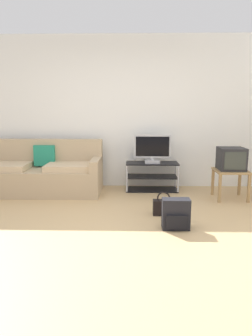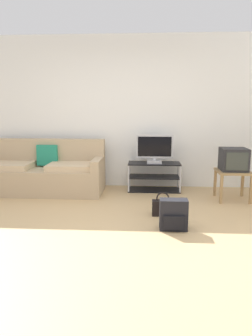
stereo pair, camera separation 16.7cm
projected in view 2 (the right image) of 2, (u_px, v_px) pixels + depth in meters
ground_plane at (100, 236)px, 3.65m from camera, size 9.00×9.80×0.02m
wall_back at (118, 113)px, 5.80m from camera, size 9.00×0.10×2.70m
couch at (43, 173)px, 5.52m from camera, size 2.09×0.83×0.89m
tv_stand at (154, 177)px, 5.61m from camera, size 0.91×0.42×0.49m
flat_tv at (155, 149)px, 5.50m from camera, size 0.63×0.22×0.49m
side_table at (233, 176)px, 5.01m from camera, size 0.50×0.50×0.47m
crt_tv at (234, 159)px, 4.98m from camera, size 0.40×0.40×0.35m
backpack at (174, 215)px, 3.80m from camera, size 0.33×0.24×0.37m
handbag at (163, 207)px, 4.32m from camera, size 0.28×0.13×0.33m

